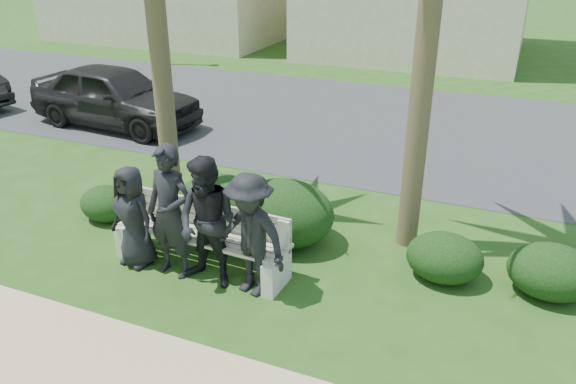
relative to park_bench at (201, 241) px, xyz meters
name	(u,v)px	position (x,y,z in m)	size (l,w,h in m)	color
ground	(227,295)	(0.69, -0.53, -0.41)	(160.00, 160.00, 0.00)	#234814
asphalt_street	(377,124)	(0.69, 7.47, -0.41)	(160.00, 8.00, 0.01)	#2D2D30
park_bench	(201,241)	(0.00, 0.00, 0.00)	(2.65, 0.72, 0.92)	#ACA490
man_a	(133,217)	(-0.92, -0.30, 0.35)	(0.74, 0.48, 1.52)	black
man_b	(170,212)	(-0.27, -0.31, 0.55)	(0.70, 0.46, 1.93)	black
man_c	(208,224)	(0.34, -0.34, 0.51)	(0.90, 0.70, 1.85)	black
man_d	(250,235)	(0.94, -0.31, 0.45)	(1.12, 0.64, 1.73)	black
hedge_a	(106,203)	(-2.24, 0.67, -0.11)	(0.92, 0.76, 0.60)	black
hedge_b	(220,203)	(-0.28, 1.07, 0.07)	(1.49, 1.23, 0.97)	black
hedge_c	(219,222)	(-0.13, 0.74, -0.09)	(1.01, 0.83, 0.66)	black
hedge_d	(284,211)	(0.81, 1.13, 0.10)	(1.59, 1.31, 1.04)	black
hedge_e	(445,256)	(3.28, 1.02, -0.07)	(1.06, 0.88, 0.69)	black
hedge_f	(552,270)	(4.65, 1.17, -0.05)	(1.13, 0.93, 0.74)	black
car_a	(115,96)	(-5.32, 4.88, 0.35)	(1.79, 4.46, 1.52)	black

